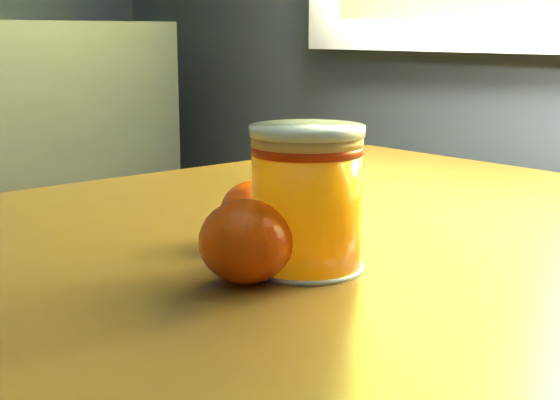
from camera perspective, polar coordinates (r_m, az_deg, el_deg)
table at (r=0.70m, az=-0.71°, el=-9.67°), size 0.98×0.72×0.70m
juice_glass at (r=0.56m, az=1.96°, el=0.06°), size 0.08×0.08×0.10m
orange_front at (r=0.53m, az=-2.50°, el=-3.04°), size 0.08×0.08×0.06m
orange_back at (r=0.63m, az=-1.77°, el=-0.89°), size 0.08×0.08×0.05m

